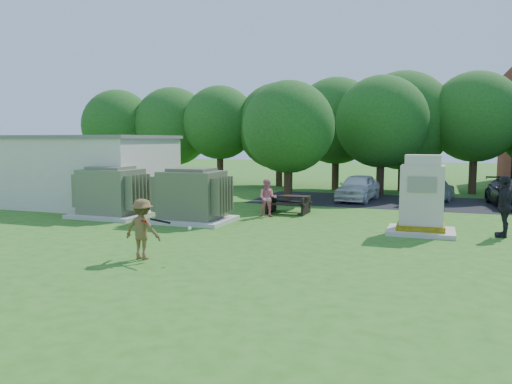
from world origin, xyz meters
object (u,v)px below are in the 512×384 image
at_px(generator_cabinet, 422,199).
at_px(picnic_table, 288,202).
at_px(batter, 142,229).
at_px(person_walking_right, 504,206).
at_px(transformer_right, 192,197).
at_px(transformer_left, 111,193).
at_px(car_silver_a, 429,191).
at_px(car_white, 358,187).
at_px(person_by_generator, 435,209).
at_px(person_at_picnic, 268,198).

distance_m(generator_cabinet, picnic_table, 6.28).
xyz_separation_m(batter, person_walking_right, (9.37, 6.61, 0.21)).
distance_m(transformer_right, person_walking_right, 10.95).
relative_size(transformer_left, car_silver_a, 0.78).
relative_size(transformer_right, car_white, 0.74).
bearing_deg(person_walking_right, batter, -51.74).
xyz_separation_m(car_white, car_silver_a, (3.50, 0.06, -0.06)).
relative_size(transformer_left, generator_cabinet, 1.13).
distance_m(generator_cabinet, person_walking_right, 2.56).
height_order(transformer_right, person_by_generator, transformer_right).
height_order(batter, person_at_picnic, batter).
xyz_separation_m(transformer_right, person_at_picnic, (2.37, 2.08, -0.19)).
height_order(picnic_table, car_silver_a, car_silver_a).
height_order(person_at_picnic, car_silver_a, person_at_picnic).
bearing_deg(person_by_generator, batter, 71.02).
bearing_deg(transformer_left, person_by_generator, 1.20).
relative_size(generator_cabinet, picnic_table, 1.47).
distance_m(transformer_left, car_silver_a, 15.13).
bearing_deg(transformer_right, person_at_picnic, 41.24).
height_order(generator_cabinet, person_by_generator, generator_cabinet).
distance_m(person_by_generator, person_walking_right, 2.15).
bearing_deg(generator_cabinet, transformer_right, -177.22).
bearing_deg(person_walking_right, car_silver_a, -160.55).
height_order(batter, person_walking_right, person_walking_right).
distance_m(transformer_left, batter, 7.89).
bearing_deg(car_white, person_at_picnic, -105.37).
bearing_deg(picnic_table, person_by_generator, -27.38).
relative_size(generator_cabinet, car_silver_a, 0.69).
xyz_separation_m(picnic_table, person_walking_right, (8.05, -2.62, 0.53)).
relative_size(picnic_table, person_walking_right, 0.90).
bearing_deg(person_at_picnic, car_silver_a, 35.52).
relative_size(batter, car_silver_a, 0.42).
xyz_separation_m(generator_cabinet, car_silver_a, (0.13, 8.51, -0.53)).
bearing_deg(generator_cabinet, car_white, 111.74).
height_order(transformer_left, transformer_right, same).
distance_m(person_at_picnic, person_walking_right, 8.66).
bearing_deg(generator_cabinet, car_silver_a, 89.14).
xyz_separation_m(batter, car_silver_a, (6.96, 14.80, -0.17)).
xyz_separation_m(person_at_picnic, car_white, (2.65, 6.78, -0.09)).
bearing_deg(batter, picnic_table, -96.50).
distance_m(transformer_right, picnic_table, 4.44).
relative_size(transformer_right, car_silver_a, 0.78).
distance_m(batter, car_silver_a, 16.36).
xyz_separation_m(person_by_generator, car_white, (-3.81, 8.60, -0.18)).
height_order(transformer_right, batter, transformer_right).
distance_m(picnic_table, car_silver_a, 7.93).
bearing_deg(picnic_table, generator_cabinet, -28.06).
bearing_deg(picnic_table, transformer_right, -130.69).
xyz_separation_m(generator_cabinet, person_by_generator, (0.44, -0.14, -0.29)).
height_order(picnic_table, person_by_generator, person_by_generator).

